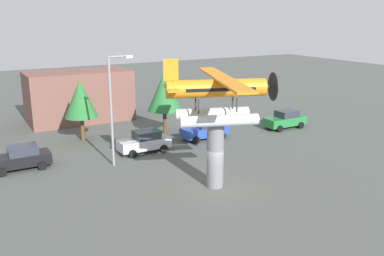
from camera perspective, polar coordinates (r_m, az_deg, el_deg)
The scene contains 11 objects.
ground_plane at distance 27.79m, azimuth 3.10°, elevation -7.88°, with size 140.00×140.00×0.00m, color #4C514C.
display_pedestal at distance 27.02m, azimuth 3.16°, elevation -3.65°, with size 1.10×1.10×4.32m, color slate.
floatplane_monument at distance 26.07m, azimuth 3.57°, elevation 4.36°, with size 7.20×10.15×4.00m.
car_near_black at distance 32.78m, azimuth -22.20°, elevation -3.75°, with size 4.20×2.02×1.76m.
car_mid_silver at distance 34.40m, azimuth -6.44°, elevation -1.82°, with size 4.20×2.02×1.76m.
car_far_blue at distance 37.77m, azimuth 1.77°, elevation -0.19°, with size 4.20×2.02×1.76m.
car_distant_green at distance 42.38m, azimuth 12.51°, elevation 1.15°, with size 4.20×2.02×1.76m.
streetlight_primary at distance 30.73m, azimuth -10.61°, elevation 3.30°, with size 1.84×0.28×8.10m.
storefront_building at distance 45.62m, azimuth -15.03°, elevation 4.20°, with size 10.42×5.26×5.23m, color brown.
tree_east at distance 37.97m, azimuth -14.89°, elevation 3.79°, with size 2.91×2.91×5.36m.
tree_center_back at distance 38.83m, azimuth -3.77°, elevation 4.92°, with size 3.16×3.16×5.77m.
Camera 1 is at (-13.97, -21.44, 10.84)m, focal length 39.37 mm.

